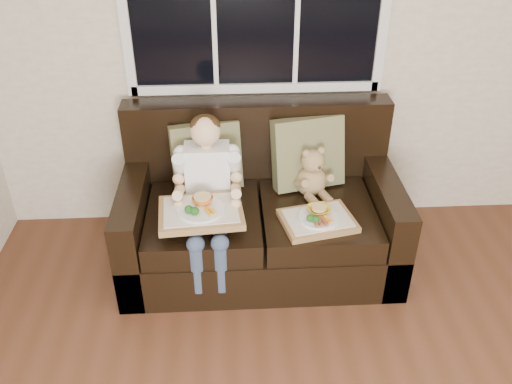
{
  "coord_description": "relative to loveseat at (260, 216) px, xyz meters",
  "views": [
    {
      "loc": [
        -0.69,
        -0.81,
        2.31
      ],
      "look_at": [
        -0.54,
        1.85,
        0.6
      ],
      "focal_mm": 38.0,
      "sensor_mm": 36.0,
      "label": 1
    }
  ],
  "objects": [
    {
      "name": "loveseat",
      "position": [
        0.0,
        0.0,
        0.0
      ],
      "size": [
        1.7,
        0.92,
        0.96
      ],
      "color": "black",
      "rests_on": "ground"
    },
    {
      "name": "pillow_left",
      "position": [
        -0.33,
        0.15,
        0.36
      ],
      "size": [
        0.46,
        0.28,
        0.44
      ],
      "rotation": [
        -0.21,
        0.0,
        0.23
      ],
      "color": "olive",
      "rests_on": "loveseat"
    },
    {
      "name": "pillow_right",
      "position": [
        0.31,
        0.15,
        0.37
      ],
      "size": [
        0.49,
        0.3,
        0.46
      ],
      "rotation": [
        -0.21,
        0.0,
        0.23
      ],
      "color": "olive",
      "rests_on": "loveseat"
    },
    {
      "name": "child",
      "position": [
        -0.31,
        -0.12,
        0.34
      ],
      "size": [
        0.39,
        0.6,
        0.88
      ],
      "color": "white",
      "rests_on": "loveseat"
    },
    {
      "name": "teddy_bear",
      "position": [
        0.32,
        0.02,
        0.27
      ],
      "size": [
        0.23,
        0.28,
        0.34
      ],
      "rotation": [
        0.0,
        0.0,
        0.32
      ],
      "color": "tan",
      "rests_on": "loveseat"
    },
    {
      "name": "tray_left",
      "position": [
        -0.35,
        -0.32,
        0.27
      ],
      "size": [
        0.5,
        0.4,
        0.11
      ],
      "rotation": [
        0.0,
        0.0,
        0.08
      ],
      "color": "#956843",
      "rests_on": "child"
    },
    {
      "name": "tray_right",
      "position": [
        0.32,
        -0.29,
        0.17
      ],
      "size": [
        0.47,
        0.39,
        0.09
      ],
      "rotation": [
        0.0,
        0.0,
        0.21
      ],
      "color": "#956843",
      "rests_on": "loveseat"
    }
  ]
}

